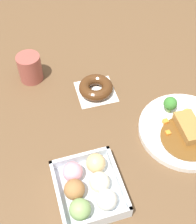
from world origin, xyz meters
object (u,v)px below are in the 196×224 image
donut_box (88,187)px  chocolate_ring_donut (96,88)px  curry_plate (185,129)px  coffee_mug (30,68)px

donut_box → chocolate_ring_donut: donut_box is taller
curry_plate → chocolate_ring_donut: (-0.22, -0.19, 0.00)m
curry_plate → chocolate_ring_donut: 0.29m
curry_plate → chocolate_ring_donut: size_ratio=2.18×
donut_box → chocolate_ring_donut: bearing=160.5°
donut_box → coffee_mug: bearing=-171.0°
curry_plate → donut_box: (0.10, -0.30, 0.01)m
chocolate_ring_donut → coffee_mug: size_ratio=1.34×
curry_plate → donut_box: size_ratio=1.49×
curry_plate → chocolate_ring_donut: curry_plate is taller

